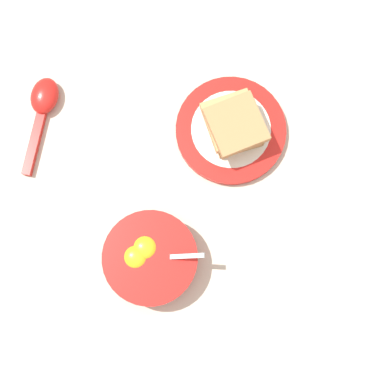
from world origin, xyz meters
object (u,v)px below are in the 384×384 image
Objects in this scene: egg_bowl at (150,258)px; soup_spoon at (43,105)px; toast_plate at (231,130)px; toast_sandwich at (234,124)px.

soup_spoon is at bearing -139.57° from egg_bowl.
toast_plate is 1.08× the size of soup_spoon.
toast_sandwich is at bearing 152.48° from egg_bowl.
toast_plate is 0.31m from soup_spoon.
toast_sandwich reaches higher than toast_plate.
egg_bowl is 0.24m from toast_sandwich.
egg_bowl reaches higher than soup_spoon.
soup_spoon is at bearing -93.00° from toast_sandwich.
egg_bowl is 1.30× the size of toast_sandwich.
egg_bowl reaches higher than toast_sandwich.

